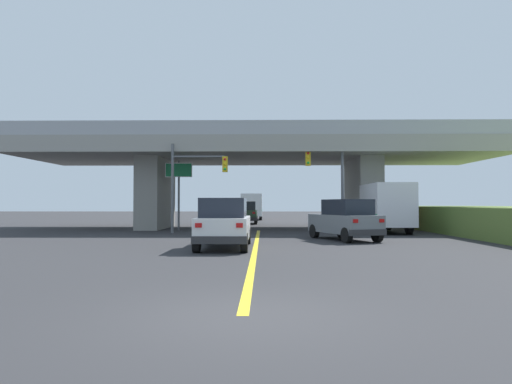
% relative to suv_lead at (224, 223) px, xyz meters
% --- Properties ---
extents(ground, '(160.00, 160.00, 0.00)m').
position_rel_suv_lead_xyz_m(ground, '(1.25, 15.42, -1.02)').
color(ground, '#2B2B2D').
extents(overpass_bridge, '(33.61, 10.60, 7.06)m').
position_rel_suv_lead_xyz_m(overpass_bridge, '(1.25, 15.42, 3.99)').
color(overpass_bridge, gray).
rests_on(overpass_bridge, ground).
extents(lane_divider_stripe, '(0.20, 24.15, 0.01)m').
position_rel_suv_lead_xyz_m(lane_divider_stripe, '(1.25, 0.67, -1.01)').
color(lane_divider_stripe, yellow).
rests_on(lane_divider_stripe, ground).
extents(suv_lead, '(2.01, 4.81, 2.02)m').
position_rel_suv_lead_xyz_m(suv_lead, '(0.00, 0.00, 0.00)').
color(suv_lead, silver).
rests_on(suv_lead, ground).
extents(suv_crossing, '(3.24, 4.90, 2.02)m').
position_rel_suv_lead_xyz_m(suv_crossing, '(5.62, 4.32, -0.00)').
color(suv_crossing, slate).
rests_on(suv_crossing, ground).
extents(box_truck, '(2.33, 6.89, 3.03)m').
position_rel_suv_lead_xyz_m(box_truck, '(9.18, 10.75, 0.58)').
color(box_truck, red).
rests_on(box_truck, ground).
extents(sedan_oncoming, '(2.02, 4.53, 2.02)m').
position_rel_suv_lead_xyz_m(sedan_oncoming, '(0.01, 23.67, -0.00)').
color(sedan_oncoming, '#2D4C33').
rests_on(sedan_oncoming, ground).
extents(traffic_signal_nearside, '(2.41, 0.36, 5.94)m').
position_rel_suv_lead_xyz_m(traffic_signal_nearside, '(5.82, 10.54, 2.67)').
color(traffic_signal_nearside, '#56595E').
rests_on(traffic_signal_nearside, ground).
extents(traffic_signal_farside, '(3.51, 0.36, 5.53)m').
position_rel_suv_lead_xyz_m(traffic_signal_farside, '(-2.87, 9.86, 2.47)').
color(traffic_signal_farside, '#56595E').
rests_on(traffic_signal_farside, ground).
extents(highway_sign, '(1.84, 0.17, 4.76)m').
position_rel_suv_lead_xyz_m(highway_sign, '(-4.22, 12.91, 2.54)').
color(highway_sign, '#56595E').
rests_on(highway_sign, ground).
extents(semi_truck_distant, '(2.33, 7.40, 2.94)m').
position_rel_suv_lead_xyz_m(semi_truck_distant, '(0.25, 35.01, 0.55)').
color(semi_truck_distant, red).
rests_on(semi_truck_distant, ground).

